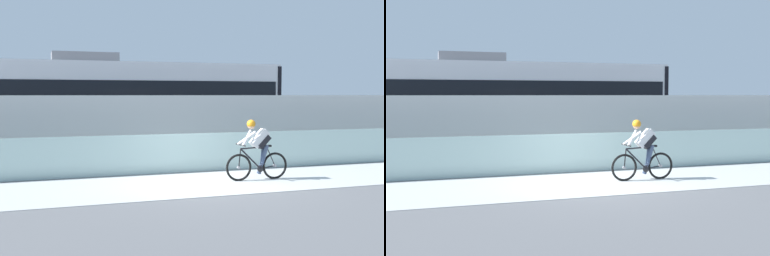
# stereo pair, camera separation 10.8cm
# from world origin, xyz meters

# --- Properties ---
(ground_plane) EXTENTS (200.00, 200.00, 0.00)m
(ground_plane) POSITION_xyz_m (0.00, 0.00, 0.00)
(ground_plane) COLOR slate
(bike_path_deck) EXTENTS (32.00, 3.20, 0.01)m
(bike_path_deck) POSITION_xyz_m (0.00, 0.00, 0.01)
(bike_path_deck) COLOR silver
(bike_path_deck) RESTS_ON ground
(glass_parapet) EXTENTS (32.00, 0.05, 1.13)m
(glass_parapet) POSITION_xyz_m (0.00, 1.85, 0.56)
(glass_parapet) COLOR silver
(glass_parapet) RESTS_ON ground
(concrete_barrier_wall) EXTENTS (32.00, 0.36, 2.24)m
(concrete_barrier_wall) POSITION_xyz_m (0.00, 3.65, 1.12)
(concrete_barrier_wall) COLOR silver
(concrete_barrier_wall) RESTS_ON ground
(tram_rail_near) EXTENTS (32.00, 0.08, 0.01)m
(tram_rail_near) POSITION_xyz_m (0.00, 6.13, 0.00)
(tram_rail_near) COLOR #595654
(tram_rail_near) RESTS_ON ground
(tram_rail_far) EXTENTS (32.00, 0.08, 0.01)m
(tram_rail_far) POSITION_xyz_m (0.00, 7.57, 0.00)
(tram_rail_far) COLOR #595654
(tram_rail_far) RESTS_ON ground
(tram) EXTENTS (11.06, 2.54, 3.81)m
(tram) POSITION_xyz_m (-0.39, 6.85, 1.89)
(tram) COLOR silver
(tram) RESTS_ON ground
(cyclist_on_bike) EXTENTS (1.77, 0.58, 1.61)m
(cyclist_on_bike) POSITION_xyz_m (1.41, 0.00, 0.78)
(cyclist_on_bike) COLOR black
(cyclist_on_bike) RESTS_ON ground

